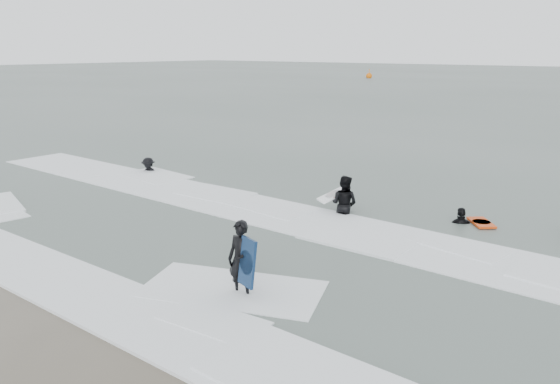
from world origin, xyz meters
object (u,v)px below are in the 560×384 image
Objects in this scene: surfer_right_near at (461,225)px; surfer_wading at (344,215)px; surfer_centre at (242,296)px; surfer_breaker at (149,173)px; buoy at (369,76)px.

surfer_wading is at bearing -8.40° from surfer_right_near.
surfer_wading is (-1.36, 6.10, 0.00)m from surfer_centre.
surfer_breaker is at bearing -4.74° from surfer_wading.
surfer_right_near is 78.72m from buoy.
surfer_centre reaches higher than surfer_breaker.
surfer_centre is 0.98× the size of surfer_right_near.
buoy is (-40.70, 67.38, 0.42)m from surfer_right_near.
buoy is (-28.37, 68.64, 0.42)m from surfer_breaker.
surfer_wading is 78.23m from buoy.
surfer_wading reaches higher than surfer_breaker.
surfer_wading is 1.19× the size of surfer_breaker.
buoy is at bearing -66.16° from surfer_wading.
surfer_right_near is at bearing -163.23° from surfer_wading.
surfer_right_near is (12.33, 1.26, 0.00)m from surfer_breaker.
buoy reaches higher than surfer_centre.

